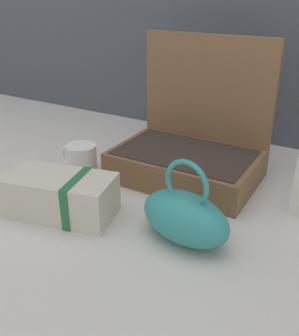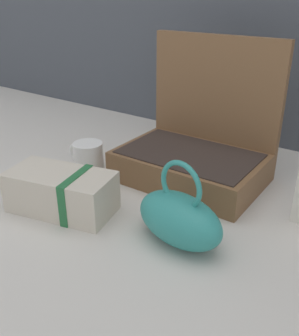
# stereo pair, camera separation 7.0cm
# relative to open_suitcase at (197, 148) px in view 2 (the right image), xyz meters

# --- Properties ---
(ground_plane) EXTENTS (6.00, 6.00, 0.00)m
(ground_plane) POSITION_rel_open_suitcase_xyz_m (-0.02, -0.19, -0.09)
(ground_plane) COLOR beige
(open_suitcase) EXTENTS (0.39, 0.28, 0.38)m
(open_suitcase) POSITION_rel_open_suitcase_xyz_m (0.00, 0.00, 0.00)
(open_suitcase) COLOR brown
(open_suitcase) RESTS_ON ground_plane
(teal_pouch_handbag) EXTENTS (0.23, 0.15, 0.19)m
(teal_pouch_handbag) POSITION_rel_open_suitcase_xyz_m (0.12, -0.30, -0.03)
(teal_pouch_handbag) COLOR teal
(teal_pouch_handbag) RESTS_ON ground_plane
(cream_toiletry_bag) EXTENTS (0.28, 0.18, 0.10)m
(cream_toiletry_bag) POSITION_rel_open_suitcase_xyz_m (-0.17, -0.35, -0.04)
(cream_toiletry_bag) COLOR beige
(cream_toiletry_bag) RESTS_ON ground_plane
(coffee_mug) EXTENTS (0.12, 0.09, 0.09)m
(coffee_mug) POSITION_rel_open_suitcase_xyz_m (-0.28, -0.15, -0.04)
(coffee_mug) COLOR white
(coffee_mug) RESTS_ON ground_plane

